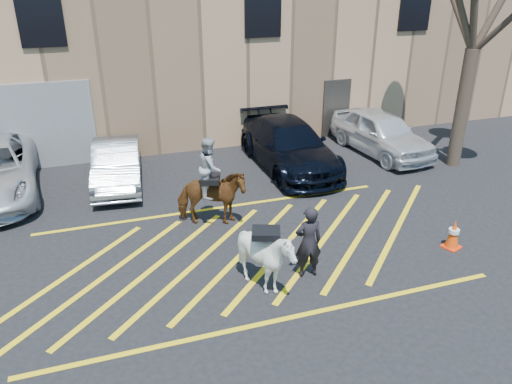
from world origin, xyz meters
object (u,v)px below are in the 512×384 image
object	(u,v)px
traffic_cone	(454,234)
handler	(308,242)
saddled_white	(266,258)
car_white_suv	(381,132)
mounted_bay	(211,191)
car_blue_suv	(289,145)
car_silver_sedan	(117,164)

from	to	relation	value
traffic_cone	handler	bearing A→B (deg)	179.61
saddled_white	traffic_cone	xyz separation A→B (m)	(4.77, 0.18, -0.39)
car_white_suv	mounted_bay	size ratio (longest dim) A/B	1.88
car_blue_suv	saddled_white	world-z (taller)	car_blue_suv
car_white_suv	mounted_bay	world-z (taller)	mounted_bay
car_blue_suv	mounted_bay	world-z (taller)	mounted_bay
car_white_suv	handler	bearing A→B (deg)	-137.55
car_silver_sedan	car_white_suv	xyz separation A→B (m)	(9.05, -0.13, 0.11)
car_blue_suv	saddled_white	xyz separation A→B (m)	(-3.01, -6.26, -0.00)
handler	saddled_white	world-z (taller)	handler
car_blue_suv	handler	world-z (taller)	handler
car_white_suv	mounted_bay	bearing A→B (deg)	-160.26
traffic_cone	mounted_bay	bearing A→B (deg)	150.20
saddled_white	traffic_cone	distance (m)	4.79
car_blue_suv	saddled_white	bearing A→B (deg)	-116.24
car_silver_sedan	car_blue_suv	size ratio (longest dim) A/B	0.75
car_white_suv	saddled_white	bearing A→B (deg)	-141.45
mounted_bay	traffic_cone	distance (m)	5.95
car_white_suv	car_blue_suv	bearing A→B (deg)	177.48
handler	saddled_white	distance (m)	1.05
handler	mounted_bay	bearing A→B (deg)	-60.35
car_blue_suv	handler	size ratio (longest dim) A/B	3.19
car_silver_sedan	mounted_bay	xyz separation A→B (m)	(2.09, -3.48, 0.30)
handler	mounted_bay	size ratio (longest dim) A/B	0.70
car_white_suv	traffic_cone	world-z (taller)	car_white_suv
car_blue_suv	car_white_suv	world-z (taller)	car_blue_suv
car_blue_suv	mounted_bay	xyz separation A→B (m)	(-3.38, -3.14, 0.19)
car_silver_sedan	car_blue_suv	xyz separation A→B (m)	(5.47, -0.35, 0.11)
handler	saddled_white	xyz separation A→B (m)	(-1.02, -0.21, -0.06)
handler	saddled_white	size ratio (longest dim) A/B	0.97
saddled_white	traffic_cone	world-z (taller)	saddled_white
car_white_suv	mounted_bay	distance (m)	7.73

